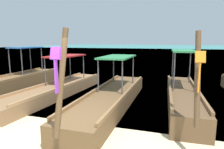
# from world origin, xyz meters

# --- Properties ---
(ground) EXTENTS (120.00, 120.00, 0.00)m
(ground) POSITION_xyz_m (0.00, 0.00, 0.00)
(ground) COLOR beige
(sea_water) EXTENTS (120.00, 120.00, 0.00)m
(sea_water) POSITION_xyz_m (0.00, 61.38, 0.00)
(sea_water) COLOR teal
(sea_water) RESTS_ON ground
(longtail_boat_yellow_ribbon) EXTENTS (1.12, 5.88, 2.54)m
(longtail_boat_yellow_ribbon) POSITION_xyz_m (-5.47, 4.56, 0.38)
(longtail_boat_yellow_ribbon) COLOR brown
(longtail_boat_yellow_ribbon) RESTS_ON ground
(longtail_boat_blue_ribbon) EXTENTS (1.62, 7.14, 2.76)m
(longtail_boat_blue_ribbon) POSITION_xyz_m (-2.70, 3.70, 0.31)
(longtail_boat_blue_ribbon) COLOR olive
(longtail_boat_blue_ribbon) RESTS_ON ground
(longtail_boat_violet_ribbon) EXTENTS (1.31, 7.01, 2.70)m
(longtail_boat_violet_ribbon) POSITION_xyz_m (0.07, 3.07, 0.34)
(longtail_boat_violet_ribbon) COLOR brown
(longtail_boat_violet_ribbon) RESTS_ON ground
(longtail_boat_orange_ribbon) EXTENTS (1.25, 6.17, 2.67)m
(longtail_boat_orange_ribbon) POSITION_xyz_m (2.61, 3.84, 0.39)
(longtail_boat_orange_ribbon) COLOR brown
(longtail_boat_orange_ribbon) RESTS_ON ground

